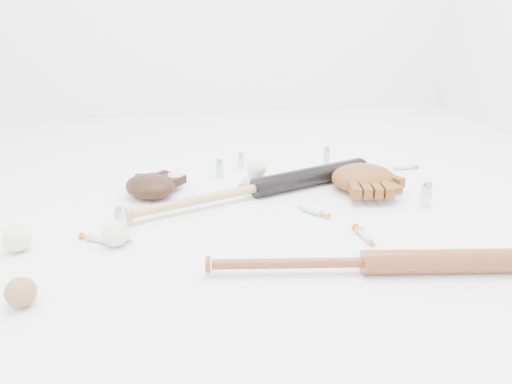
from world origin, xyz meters
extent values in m
plane|color=white|center=(0.00, 0.00, 0.00)|extent=(3.00, 3.00, 0.00)
cube|color=gold|center=(-0.33, 0.24, 0.00)|extent=(0.10, 0.12, 0.01)
cube|color=white|center=(0.06, 0.21, 0.02)|extent=(0.09, 0.09, 0.04)
sphere|color=silver|center=(0.06, 0.21, 0.08)|extent=(0.07, 0.07, 0.07)
sphere|color=silver|center=(-0.70, -0.16, 0.04)|extent=(0.08, 0.08, 0.08)
sphere|color=silver|center=(-0.24, 0.26, 0.04)|extent=(0.07, 0.07, 0.07)
sphere|color=silver|center=(-0.43, -0.18, 0.04)|extent=(0.08, 0.08, 0.08)
sphere|color=#936946|center=(-0.62, -0.45, 0.04)|extent=(0.07, 0.07, 0.07)
cylinder|color=silver|center=(0.03, 0.45, 0.03)|extent=(0.03, 0.03, 0.07)
cylinder|color=silver|center=(0.41, 0.45, 0.04)|extent=(0.03, 0.03, 0.07)
cylinder|color=silver|center=(-0.07, 0.35, 0.04)|extent=(0.03, 0.03, 0.08)
cylinder|color=silver|center=(0.60, -0.06, 0.04)|extent=(0.04, 0.04, 0.09)
cylinder|color=silver|center=(-0.42, -0.06, 0.04)|extent=(0.03, 0.03, 0.07)
camera|label=1|loc=(-0.25, -1.53, 0.69)|focal=35.00mm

